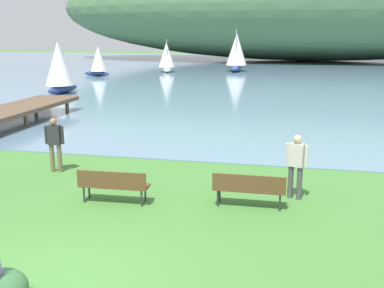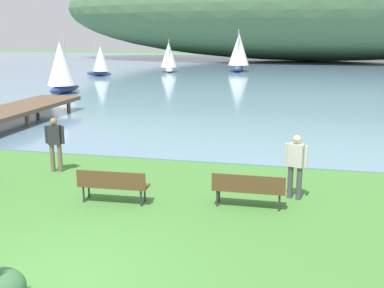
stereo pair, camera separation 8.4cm
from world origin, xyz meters
TOP-DOWN VIEW (x-y plane):
  - ground_plane at (0.00, 0.00)m, footprint 200.00×200.00m
  - bay_water at (0.00, 48.01)m, footprint 180.00×80.00m
  - distant_hillside at (6.30, 68.17)m, footprint 80.65×28.00m
  - park_bench_near_camera at (2.89, 4.32)m, footprint 1.80×0.49m
  - park_bench_further_along at (-0.50, 3.87)m, footprint 1.82×0.55m
  - person_at_shoreline at (-3.28, 6.04)m, footprint 0.61×0.27m
  - person_on_the_grass at (4.01, 5.21)m, footprint 0.58×0.33m
  - sailboat_nearest_to_shore at (-9.71, 42.64)m, footprint 2.27×3.15m
  - sailboat_mid_bay at (-15.09, 36.41)m, footprint 2.81×1.78m
  - sailboat_toward_hillside at (-12.24, 23.20)m, footprint 2.20×3.46m
  - sailboat_far_off at (-2.28, 45.20)m, footprint 2.39×3.95m
  - pier_dock at (-9.00, 12.01)m, footprint 2.40×10.00m

SIDE VIEW (x-z plane):
  - ground_plane at x=0.00m, z-range 0.00..0.00m
  - bay_water at x=0.00m, z-range 0.00..0.04m
  - park_bench_near_camera at x=2.89m, z-range 0.08..0.96m
  - park_bench_further_along at x=-0.50m, z-range 0.08..0.96m
  - pier_dock at x=-9.00m, z-range 0.29..1.09m
  - person_at_shoreline at x=-3.28m, z-range 0.12..1.83m
  - person_on_the_grass at x=4.01m, z-range 0.12..1.83m
  - sailboat_mid_bay at x=-15.09m, z-range -0.06..3.18m
  - sailboat_nearest_to_shore at x=-9.71m, z-range -0.06..3.50m
  - sailboat_toward_hillside at x=-12.24m, z-range -0.08..3.90m
  - sailboat_far_off at x=-2.28m, z-range -0.10..4.52m
  - distant_hillside at x=6.30m, z-range 0.04..16.42m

